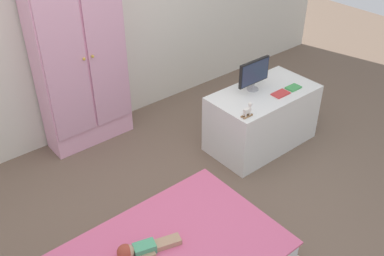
{
  "coord_description": "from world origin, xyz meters",
  "views": [
    {
      "loc": [
        -1.36,
        -1.72,
        2.32
      ],
      "look_at": [
        0.32,
        0.31,
        0.54
      ],
      "focal_mm": 41.43,
      "sensor_mm": 36.0,
      "label": 1
    }
  ],
  "objects_px": {
    "tv_monitor": "(254,73)",
    "book_green": "(293,88)",
    "doll": "(137,250)",
    "book_red": "(281,94)",
    "wardrobe": "(79,51)",
    "tv_stand": "(262,118)",
    "rocking_horse_toy": "(248,110)"
  },
  "relations": [
    {
      "from": "tv_monitor",
      "to": "tv_stand",
      "type": "bearing_deg",
      "value": -59.58
    },
    {
      "from": "doll",
      "to": "book_green",
      "type": "height_order",
      "value": "book_green"
    },
    {
      "from": "tv_stand",
      "to": "book_green",
      "type": "distance_m",
      "value": 0.37
    },
    {
      "from": "tv_stand",
      "to": "book_red",
      "type": "relative_size",
      "value": 6.27
    },
    {
      "from": "book_green",
      "to": "tv_monitor",
      "type": "bearing_deg",
      "value": 144.48
    },
    {
      "from": "tv_monitor",
      "to": "rocking_horse_toy",
      "type": "relative_size",
      "value": 2.8
    },
    {
      "from": "tv_monitor",
      "to": "book_red",
      "type": "xyz_separation_m",
      "value": [
        0.12,
        -0.2,
        -0.15
      ]
    },
    {
      "from": "doll",
      "to": "tv_monitor",
      "type": "bearing_deg",
      "value": 21.51
    },
    {
      "from": "tv_stand",
      "to": "rocking_horse_toy",
      "type": "height_order",
      "value": "rocking_horse_toy"
    },
    {
      "from": "wardrobe",
      "to": "tv_monitor",
      "type": "distance_m",
      "value": 1.43
    },
    {
      "from": "tv_monitor",
      "to": "book_red",
      "type": "relative_size",
      "value": 2.16
    },
    {
      "from": "doll",
      "to": "tv_monitor",
      "type": "distance_m",
      "value": 1.76
    },
    {
      "from": "doll",
      "to": "wardrobe",
      "type": "distance_m",
      "value": 1.74
    },
    {
      "from": "tv_monitor",
      "to": "book_green",
      "type": "bearing_deg",
      "value": -35.52
    },
    {
      "from": "tv_monitor",
      "to": "book_green",
      "type": "distance_m",
      "value": 0.37
    },
    {
      "from": "tv_stand",
      "to": "tv_monitor",
      "type": "height_order",
      "value": "tv_monitor"
    },
    {
      "from": "tv_stand",
      "to": "book_red",
      "type": "bearing_deg",
      "value": -58.55
    },
    {
      "from": "doll",
      "to": "rocking_horse_toy",
      "type": "xyz_separation_m",
      "value": [
        1.26,
        0.36,
        0.29
      ]
    },
    {
      "from": "doll",
      "to": "book_green",
      "type": "relative_size",
      "value": 3.07
    },
    {
      "from": "rocking_horse_toy",
      "to": "book_green",
      "type": "bearing_deg",
      "value": 5.86
    },
    {
      "from": "book_red",
      "to": "wardrobe",
      "type": "bearing_deg",
      "value": 136.26
    },
    {
      "from": "wardrobe",
      "to": "doll",
      "type": "bearing_deg",
      "value": -108.65
    },
    {
      "from": "doll",
      "to": "book_red",
      "type": "bearing_deg",
      "value": 14.01
    },
    {
      "from": "tv_monitor",
      "to": "doll",
      "type": "bearing_deg",
      "value": -158.49
    },
    {
      "from": "doll",
      "to": "book_red",
      "type": "relative_size",
      "value": 2.61
    },
    {
      "from": "rocking_horse_toy",
      "to": "book_red",
      "type": "height_order",
      "value": "rocking_horse_toy"
    },
    {
      "from": "doll",
      "to": "tv_stand",
      "type": "bearing_deg",
      "value": 18.23
    },
    {
      "from": "book_red",
      "to": "tv_stand",
      "type": "bearing_deg",
      "value": 121.45
    },
    {
      "from": "doll",
      "to": "tv_stand",
      "type": "distance_m",
      "value": 1.73
    },
    {
      "from": "doll",
      "to": "book_red",
      "type": "height_order",
      "value": "book_red"
    },
    {
      "from": "tv_stand",
      "to": "book_green",
      "type": "height_order",
      "value": "book_green"
    },
    {
      "from": "wardrobe",
      "to": "tv_monitor",
      "type": "relative_size",
      "value": 5.29
    }
  ]
}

